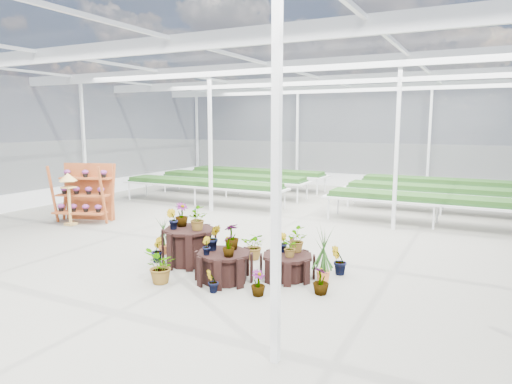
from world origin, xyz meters
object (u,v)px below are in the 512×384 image
at_px(plinth_mid, 224,267).
at_px(plinth_tall, 189,246).
at_px(plinth_low, 287,266).
at_px(bird_table, 69,199).
at_px(shelf_rack, 83,193).

bearing_deg(plinth_mid, plinth_tall, 153.43).
height_order(plinth_tall, plinth_low, plinth_tall).
bearing_deg(plinth_mid, bird_table, 162.15).
distance_m(plinth_tall, bird_table, 5.44).
xyz_separation_m(plinth_tall, shelf_rack, (-5.19, 1.97, 0.50)).
height_order(plinth_mid, bird_table, bird_table).
bearing_deg(plinth_low, plinth_mid, -145.01).
height_order(plinth_low, bird_table, bird_table).
distance_m(plinth_low, shelf_rack, 7.65).
relative_size(plinth_mid, shelf_rack, 0.61).
relative_size(shelf_rack, bird_table, 1.14).
bearing_deg(shelf_rack, plinth_low, -33.14).
distance_m(plinth_mid, bird_table, 6.76).
bearing_deg(plinth_mid, plinth_low, 34.99).
relative_size(plinth_tall, plinth_low, 1.09).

